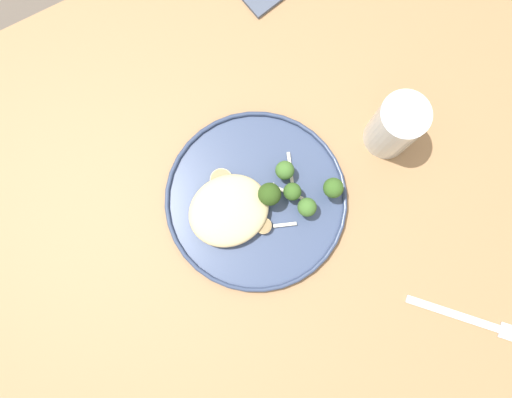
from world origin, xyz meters
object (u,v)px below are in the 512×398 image
at_px(seared_scallop_on_noodles, 240,212).
at_px(seared_scallop_right_edge, 264,226).
at_px(seared_scallop_center_golden, 228,235).
at_px(broccoli_floret_small_sprig, 332,187).
at_px(broccoli_floret_rear_charred, 285,170).
at_px(broccoli_floret_front_edge, 307,207).
at_px(dinner_fork, 469,319).
at_px(dinner_plate, 256,200).
at_px(water_glass, 394,128).
at_px(broccoli_floret_left_leaning, 292,192).
at_px(seared_scallop_rear_pale, 219,203).
at_px(seared_scallop_left_edge, 228,219).
at_px(seared_scallop_front_small, 249,196).
at_px(broccoli_floret_near_rim, 269,195).
at_px(seared_scallop_large_seared, 221,180).

bearing_deg(seared_scallop_on_noodles, seared_scallop_right_edge, 122.34).
bearing_deg(seared_scallop_center_golden, broccoli_floret_small_sprig, 176.76).
xyz_separation_m(seared_scallop_right_edge, broccoli_floret_rear_charred, (-0.07, -0.06, 0.02)).
relative_size(broccoli_floret_front_edge, dinner_fork, 0.30).
bearing_deg(dinner_plate, seared_scallop_on_noodles, 13.30).
bearing_deg(water_glass, broccoli_floret_left_leaning, 4.34).
relative_size(seared_scallop_center_golden, water_glass, 0.27).
distance_m(broccoli_floret_rear_charred, dinner_fork, 0.37).
bearing_deg(broccoli_floret_left_leaning, seared_scallop_right_edge, 21.94).
height_order(seared_scallop_on_noodles, dinner_fork, seared_scallop_on_noodles).
distance_m(seared_scallop_rear_pale, broccoli_floret_left_leaning, 0.12).
xyz_separation_m(dinner_plate, water_glass, (-0.24, 0.00, 0.05)).
height_order(broccoli_floret_left_leaning, broccoli_floret_front_edge, broccoli_floret_front_edge).
distance_m(dinner_plate, seared_scallop_left_edge, 0.06).
bearing_deg(dinner_fork, seared_scallop_on_noodles, -52.32).
xyz_separation_m(seared_scallop_on_noodles, water_glass, (-0.27, -0.00, 0.03)).
relative_size(seared_scallop_left_edge, broccoli_floret_rear_charred, 0.65).
bearing_deg(broccoli_floret_rear_charred, broccoli_floret_front_edge, 92.51).
relative_size(seared_scallop_front_small, broccoli_floret_front_edge, 0.63).
relative_size(seared_scallop_center_golden, seared_scallop_left_edge, 1.22).
distance_m(broccoli_floret_small_sprig, water_glass, 0.13).
relative_size(seared_scallop_rear_pale, broccoli_floret_rear_charred, 0.74).
relative_size(seared_scallop_center_golden, broccoli_floret_left_leaning, 0.77).
height_order(seared_scallop_left_edge, broccoli_floret_near_rim, broccoli_floret_near_rim).
bearing_deg(dinner_fork, seared_scallop_rear_pale, -52.29).
height_order(seared_scallop_front_small, water_glass, water_glass).
height_order(seared_scallop_center_golden, water_glass, water_glass).
xyz_separation_m(dinner_plate, broccoli_floret_rear_charred, (-0.06, -0.02, 0.03)).
relative_size(seared_scallop_center_golden, dinner_fork, 0.23).
distance_m(seared_scallop_rear_pale, broccoli_floret_front_edge, 0.14).
xyz_separation_m(broccoli_floret_small_sprig, broccoli_floret_rear_charred, (0.05, -0.06, -0.01)).
relative_size(broccoli_floret_left_leaning, broccoli_floret_near_rim, 0.73).
height_order(seared_scallop_right_edge, seared_scallop_large_seared, seared_scallop_large_seared).
xyz_separation_m(broccoli_floret_rear_charred, broccoli_floret_near_rim, (0.04, 0.02, 0.01)).
relative_size(seared_scallop_rear_pale, broccoli_floret_small_sprig, 0.58).
relative_size(seared_scallop_on_noodles, water_glass, 0.25).
height_order(seared_scallop_center_golden, broccoli_floret_front_edge, broccoli_floret_front_edge).
xyz_separation_m(broccoli_floret_near_rim, water_glass, (-0.22, -0.00, 0.01)).
xyz_separation_m(dinner_plate, seared_scallop_left_edge, (0.05, 0.01, 0.01)).
bearing_deg(seared_scallop_on_noodles, dinner_fork, 127.68).
xyz_separation_m(seared_scallop_left_edge, water_glass, (-0.29, -0.00, 0.03)).
height_order(dinner_plate, broccoli_floret_small_sprig, broccoli_floret_small_sprig).
bearing_deg(seared_scallop_center_golden, seared_scallop_front_small, -145.20).
relative_size(seared_scallop_large_seared, broccoli_floret_small_sprig, 0.66).
bearing_deg(broccoli_floret_front_edge, broccoli_floret_rear_charred, -87.49).
distance_m(seared_scallop_right_edge, broccoli_floret_near_rim, 0.05).
relative_size(seared_scallop_center_golden, broccoli_floret_near_rim, 0.57).
height_order(seared_scallop_rear_pale, broccoli_floret_left_leaning, broccoli_floret_left_leaning).
height_order(seared_scallop_left_edge, seared_scallop_right_edge, seared_scallop_left_edge).
bearing_deg(seared_scallop_large_seared, water_glass, 168.33).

